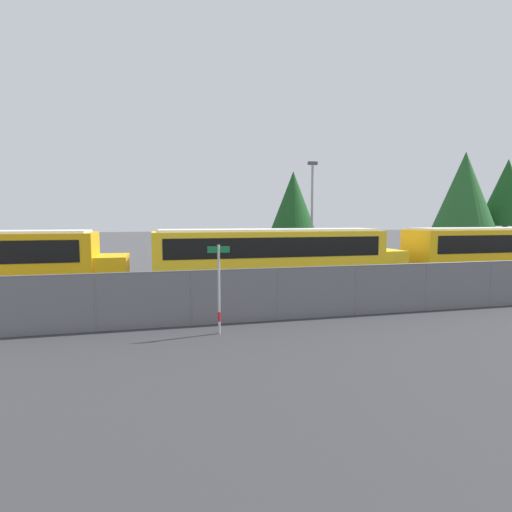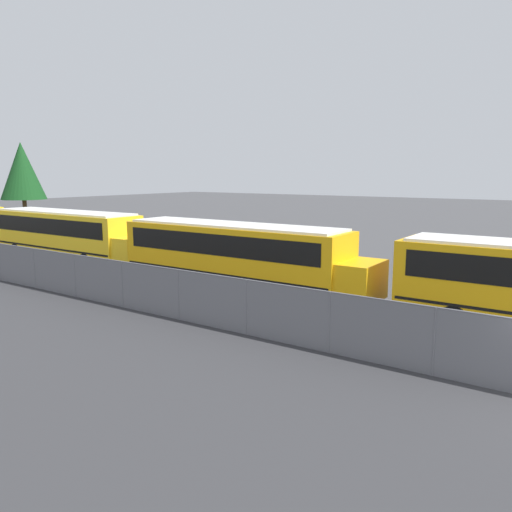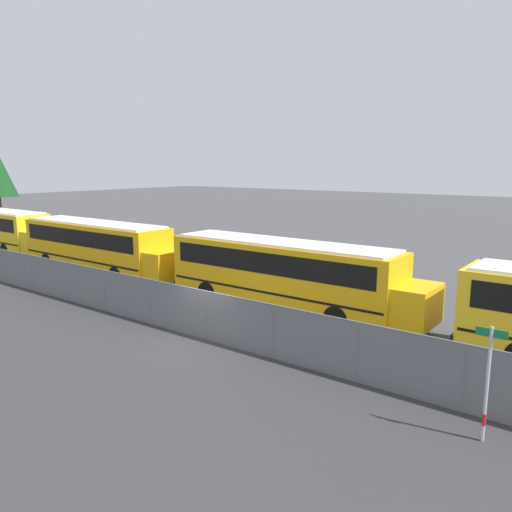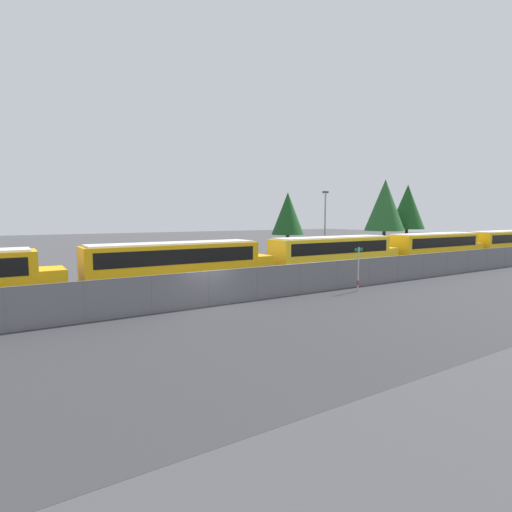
% 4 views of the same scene
% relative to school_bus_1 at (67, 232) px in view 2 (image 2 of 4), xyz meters
% --- Properties ---
extents(school_bus_1, '(12.44, 2.51, 3.15)m').
position_rel_school_bus_1_xyz_m(school_bus_1, '(0.00, 0.00, 0.00)').
color(school_bus_1, yellow).
rests_on(school_bus_1, ground_plane).
extents(school_bus_2, '(12.44, 2.51, 3.15)m').
position_rel_school_bus_1_xyz_m(school_bus_2, '(12.94, -0.41, 0.00)').
color(school_bus_2, '#EDA80F').
rests_on(school_bus_2, ground_plane).
extents(tree_3, '(4.64, 4.64, 8.65)m').
position_rel_school_bus_1_xyz_m(tree_3, '(-24.80, 12.16, 3.74)').
color(tree_3, '#51381E').
rests_on(tree_3, ground_plane).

